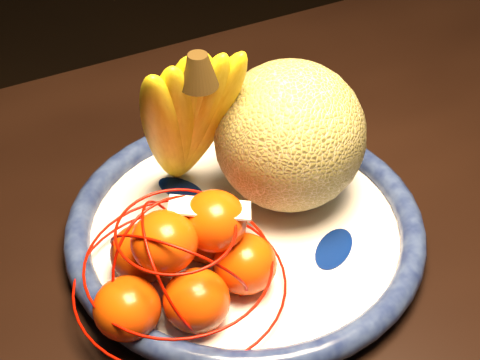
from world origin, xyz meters
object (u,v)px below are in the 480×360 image
dining_table (385,273)px  fruit_bowl (245,227)px  cantaloupe (290,136)px  banana_bunch (185,116)px  mandarin_bag (184,261)px

dining_table → fruit_bowl: fruit_bowl is taller
cantaloupe → banana_bunch: 0.11m
dining_table → banana_bunch: (-0.17, 0.13, 0.20)m
cantaloupe → banana_bunch: size_ratio=0.73×
banana_bunch → fruit_bowl: bearing=-66.1°
dining_table → cantaloupe: 0.20m
dining_table → cantaloupe: bearing=136.8°
banana_bunch → mandarin_bag: bearing=-114.9°
fruit_bowl → banana_bunch: size_ratio=1.73×
dining_table → mandarin_bag: 0.27m
fruit_bowl → mandarin_bag: (-0.09, -0.04, 0.04)m
dining_table → cantaloupe: size_ratio=9.86×
fruit_bowl → cantaloupe: size_ratio=2.36×
fruit_bowl → dining_table: bearing=-22.5°
dining_table → banana_bunch: 0.29m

